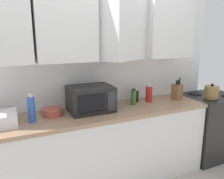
% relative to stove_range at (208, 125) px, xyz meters
% --- Properties ---
extents(wall_back_with_cabinets, '(3.46, 0.59, 2.60)m').
position_rel_stove_range_xyz_m(wall_back_with_cabinets, '(-1.68, 0.25, 1.13)').
color(wall_back_with_cabinets, white).
rests_on(wall_back_with_cabinets, ground_plane).
extents(counter_run, '(2.59, 0.63, 0.90)m').
position_rel_stove_range_xyz_m(counter_run, '(-1.68, 0.02, -0.00)').
color(counter_run, silver).
rests_on(counter_run, ground_plane).
extents(stove_range, '(0.76, 0.64, 0.91)m').
position_rel_stove_range_xyz_m(stove_range, '(0.00, 0.00, 0.00)').
color(stove_range, black).
rests_on(stove_range, ground_plane).
extents(kettle, '(0.18, 0.18, 0.20)m').
position_rel_stove_range_xyz_m(kettle, '(-0.17, -0.14, 0.54)').
color(kettle, olive).
rests_on(kettle, stove_range).
extents(microwave, '(0.48, 0.37, 0.28)m').
position_rel_stove_range_xyz_m(microwave, '(-1.78, 0.07, 0.59)').
color(microwave, black).
rests_on(microwave, counter_run).
extents(knife_block, '(0.11, 0.13, 0.28)m').
position_rel_stove_range_xyz_m(knife_block, '(-0.58, 0.06, 0.55)').
color(knife_block, brown).
rests_on(knife_block, counter_run).
extents(bottle_green_oil, '(0.06, 0.06, 0.20)m').
position_rel_stove_range_xyz_m(bottle_green_oil, '(-1.23, 0.07, 0.54)').
color(bottle_green_oil, '#386B2D').
rests_on(bottle_green_oil, counter_run).
extents(bottle_blue_cleaner, '(0.07, 0.07, 0.28)m').
position_rel_stove_range_xyz_m(bottle_blue_cleaner, '(-2.40, -0.01, 0.58)').
color(bottle_blue_cleaner, '#2D56B7').
rests_on(bottle_blue_cleaner, counter_run).
extents(bottle_soy_dark, '(0.07, 0.07, 0.16)m').
position_rel_stove_range_xyz_m(bottle_soy_dark, '(-1.13, 0.19, 0.52)').
color(bottle_soy_dark, black).
rests_on(bottle_soy_dark, counter_run).
extents(bottle_red_sauce, '(0.08, 0.08, 0.23)m').
position_rel_stove_range_xyz_m(bottle_red_sauce, '(-0.99, 0.11, 0.56)').
color(bottle_red_sauce, red).
rests_on(bottle_red_sauce, counter_run).
extents(bowl_ceramic_small, '(0.21, 0.21, 0.07)m').
position_rel_stove_range_xyz_m(bowl_ceramic_small, '(-2.19, 0.10, 0.48)').
color(bowl_ceramic_small, '#B24C3D').
rests_on(bowl_ceramic_small, counter_run).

